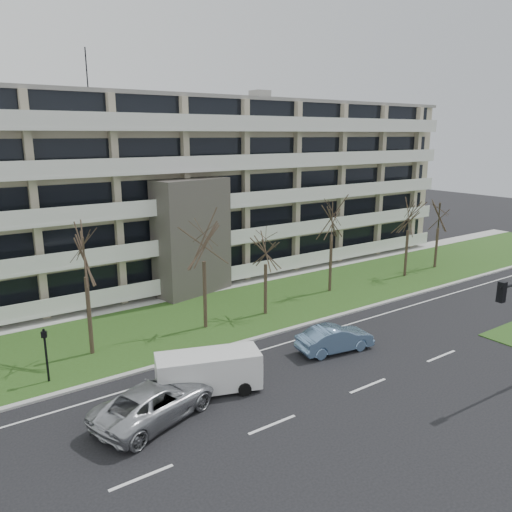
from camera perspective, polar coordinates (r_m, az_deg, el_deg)
ground at (r=26.45m, az=12.68°, el=-14.27°), size 160.00×160.00×0.00m
grass_verge at (r=35.62m, az=-2.95°, el=-6.37°), size 90.00×10.00×0.06m
curb at (r=31.76m, az=1.90°, el=-8.88°), size 90.00×0.35×0.12m
sidewalk at (r=40.14m, az=-7.14°, el=-4.10°), size 90.00×2.00×0.08m
lane_edge_line at (r=30.69m, az=3.61°, el=-9.84°), size 90.00×0.12×0.01m
apartment_building at (r=44.62m, az=-11.59°, el=7.49°), size 60.50×15.10×18.75m
silver_pickup at (r=23.34m, az=-11.45°, el=-15.97°), size 6.43×4.44×1.63m
blue_sedan at (r=29.64m, az=9.01°, el=-9.31°), size 4.77×2.32×1.51m
white_van at (r=25.00m, az=-5.31°, el=-12.69°), size 5.36×3.41×1.95m
pedestrian_signal at (r=27.49m, az=-22.92°, el=-9.72°), size 0.33×0.29×2.89m
tree_2 at (r=28.70m, az=-19.13°, el=1.14°), size 4.10×4.10×8.21m
tree_3 at (r=31.25m, az=-6.04°, el=2.45°), size 3.98×3.98×7.96m
tree_4 at (r=33.81m, az=1.11°, el=1.32°), size 3.22×3.22×6.44m
tree_5 at (r=39.12m, az=8.73°, el=4.99°), size 4.13×4.13×8.25m
tree_6 at (r=45.08m, az=17.11°, el=4.81°), size 3.69×3.69×7.38m
tree_7 at (r=49.07m, az=20.22°, el=4.67°), size 3.37×3.37×6.74m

